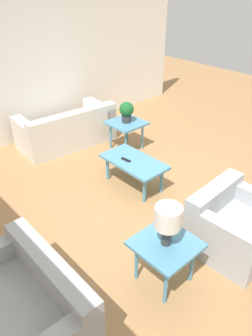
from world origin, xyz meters
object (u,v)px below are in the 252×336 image
object	(u,v)px
side_table_lamp	(165,248)
table_lamp	(168,219)
coffee_table	(134,164)
side_table_plant	(126,126)
sofa	(67,130)
potted_plant	(126,111)
armchair	(232,226)
loveseat	(26,309)

from	to	relation	value
side_table_lamp	table_lamp	distance (m)	0.38
coffee_table	side_table_plant	world-z (taller)	side_table_plant
sofa	table_lamp	bearing A→B (deg)	77.37
side_table_lamp	potted_plant	bearing A→B (deg)	-34.99
coffee_table	side_table_lamp	size ratio (longest dim) A/B	1.67
coffee_table	side_table_lamp	world-z (taller)	side_table_lamp
side_table_plant	potted_plant	world-z (taller)	potted_plant
armchair	side_table_lamp	distance (m)	1.00
potted_plant	sofa	bearing A→B (deg)	38.35
sofa	coffee_table	distance (m)	1.85
side_table_plant	side_table_lamp	distance (m)	3.03
side_table_plant	table_lamp	bearing A→B (deg)	145.01
loveseat	coffee_table	bearing A→B (deg)	115.07
potted_plant	armchair	bearing A→B (deg)	164.01
loveseat	armchair	bearing A→B (deg)	75.17
coffee_table	potted_plant	distance (m)	1.27
armchair	side_table_lamp	size ratio (longest dim) A/B	1.63
coffee_table	side_table_lamp	distance (m)	1.81
armchair	loveseat	distance (m)	2.40
potted_plant	table_lamp	world-z (taller)	table_lamp
side_table_plant	coffee_table	bearing A→B (deg)	142.71
armchair	potted_plant	bearing A→B (deg)	71.63
side_table_plant	table_lamp	xyz separation A→B (m)	(-2.48, 1.74, 0.38)
loveseat	side_table_plant	distance (m)	3.69
potted_plant	side_table_plant	bearing A→B (deg)	-153.43
armchair	potted_plant	world-z (taller)	potted_plant
coffee_table	side_table_lamp	xyz separation A→B (m)	(-1.51, 1.00, 0.07)
table_lamp	potted_plant	bearing A→B (deg)	-34.99
loveseat	potted_plant	size ratio (longest dim) A/B	3.60
sofa	potted_plant	world-z (taller)	potted_plant
armchair	potted_plant	distance (m)	2.81
armchair	table_lamp	size ratio (longest dim) A/B	2.17
sofa	side_table_lamp	world-z (taller)	sofa
loveseat	coffee_table	xyz separation A→B (m)	(1.07, -2.34, 0.10)
sofa	potted_plant	xyz separation A→B (m)	(-0.88, -0.70, 0.45)
coffee_table	potted_plant	world-z (taller)	potted_plant
loveseat	potted_plant	bearing A→B (deg)	124.03
loveseat	table_lamp	xyz separation A→B (m)	(-0.44, -1.34, 0.54)
side_table_lamp	potted_plant	distance (m)	3.04
sofa	potted_plant	size ratio (longest dim) A/B	4.84
table_lamp	sofa	bearing A→B (deg)	-17.18
loveseat	side_table_lamp	world-z (taller)	loveseat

